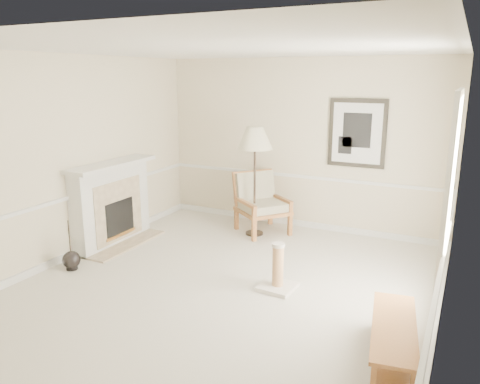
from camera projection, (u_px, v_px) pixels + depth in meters
name	position (u px, v px, depth m)	size (l,w,h in m)	color
ground	(226.00, 286.00, 5.96)	(5.50, 5.50, 0.00)	silver
room	(238.00, 140.00, 5.51)	(5.04, 5.54, 2.92)	beige
fireplace	(112.00, 204.00, 7.33)	(0.64, 1.64, 1.31)	white
floor_vase	(71.00, 260.00, 6.42)	(0.24, 0.24, 0.71)	black
armchair	(260.00, 200.00, 7.95)	(1.11, 1.10, 1.01)	#A67435
floor_lamp	(255.00, 141.00, 7.50)	(0.58, 0.58, 1.81)	black
bench	(393.00, 337.00, 4.32)	(0.59, 1.36, 0.38)	#A67435
scratching_post	(278.00, 275.00, 5.82)	(0.46, 0.46, 0.61)	white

